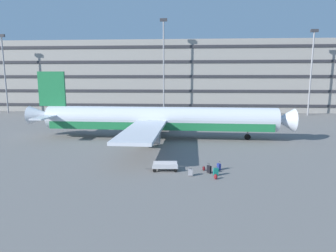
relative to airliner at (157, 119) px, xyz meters
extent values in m
plane|color=slate|center=(-3.08, -0.27, -2.97)|extent=(600.00, 600.00, 0.00)
cube|color=gray|center=(-3.08, 42.96, 6.82)|extent=(173.46, 16.30, 19.57)
cube|color=#2D2D33|center=(-3.08, 34.70, -1.01)|extent=(171.73, 0.24, 0.70)
cube|color=#2D2D33|center=(-3.08, 34.70, 2.90)|extent=(171.73, 0.24, 0.70)
cube|color=#2D2D33|center=(-3.08, 34.70, 6.82)|extent=(171.73, 0.24, 0.70)
cube|color=#2D2D33|center=(-3.08, 34.70, 10.73)|extent=(171.73, 0.24, 0.70)
cube|color=#2D2D33|center=(-3.08, 34.70, 14.65)|extent=(171.73, 0.24, 0.70)
cylinder|color=silver|center=(0.42, -0.01, 0.18)|extent=(35.30, 4.62, 3.57)
cube|color=#1E723F|center=(0.42, -0.01, -0.80)|extent=(33.89, 4.51, 1.14)
cone|color=silver|center=(18.99, -0.57, 0.18)|extent=(2.95, 3.47, 3.39)
cone|color=silver|center=(-18.42, 0.55, 0.45)|extent=(4.36, 2.98, 2.85)
cube|color=#1E723F|center=(-16.58, 0.50, 4.64)|extent=(4.29, 0.49, 5.35)
cube|color=silver|center=(-16.08, 3.87, 0.62)|extent=(1.96, 5.40, 0.20)
cube|color=silver|center=(-16.28, -2.90, 0.62)|extent=(1.96, 5.40, 0.20)
cube|color=silver|center=(-0.31, 9.19, -0.09)|extent=(4.84, 14.91, 0.36)
cube|color=silver|center=(-0.86, -9.15, -0.09)|extent=(4.84, 14.91, 0.36)
cylinder|color=#9E9EA3|center=(0.11, 6.51, -1.37)|extent=(2.61, 2.04, 1.96)
cylinder|color=#9E9EA3|center=(-0.28, -6.51, -1.37)|extent=(2.61, 2.04, 1.96)
cylinder|color=black|center=(13.79, -0.41, -2.52)|extent=(0.91, 0.38, 0.90)
cylinder|color=slate|center=(13.79, -0.41, -1.84)|extent=(0.20, 0.20, 1.36)
cylinder|color=black|center=(-0.94, 1.54, -2.52)|extent=(0.91, 0.38, 0.90)
cylinder|color=slate|center=(-0.94, 1.54, -1.84)|extent=(0.20, 0.20, 1.36)
cylinder|color=black|center=(-1.03, -1.49, -2.52)|extent=(0.91, 0.38, 0.90)
cylinder|color=slate|center=(-1.03, -1.49, -1.84)|extent=(0.20, 0.20, 1.36)
cylinder|color=gray|center=(-43.35, 30.23, 6.94)|extent=(0.36, 0.36, 19.80)
cube|color=#333338|center=(-43.35, 30.23, 17.19)|extent=(1.80, 0.50, 0.70)
cylinder|color=gray|center=(-1.22, 30.23, 8.63)|extent=(0.36, 0.36, 23.20)
cube|color=#333338|center=(-1.22, 30.23, 20.58)|extent=(1.80, 0.50, 0.70)
cylinder|color=gray|center=(35.40, 30.23, 7.18)|extent=(0.36, 0.36, 20.29)
cube|color=#333338|center=(35.40, 30.23, 17.68)|extent=(1.80, 0.50, 0.70)
cube|color=black|center=(6.71, -16.10, -2.56)|extent=(0.45, 0.51, 0.71)
cylinder|color=#333338|center=(6.58, -16.03, -2.10)|extent=(0.02, 0.02, 0.21)
cylinder|color=#333338|center=(6.74, -16.24, -2.10)|extent=(0.02, 0.02, 0.21)
cube|color=black|center=(6.66, -16.13, -1.99)|extent=(0.17, 0.23, 0.02)
cylinder|color=black|center=(6.67, -15.89, -2.94)|extent=(0.05, 0.05, 0.05)
cylinder|color=black|center=(6.89, -16.20, -2.94)|extent=(0.05, 0.05, 0.05)
cylinder|color=black|center=(6.53, -15.99, -2.94)|extent=(0.05, 0.05, 0.05)
cylinder|color=black|center=(6.76, -16.30, -2.94)|extent=(0.05, 0.05, 0.05)
cube|color=gray|center=(4.86, -17.00, -2.61)|extent=(0.44, 0.30, 0.61)
cylinder|color=#333338|center=(4.74, -17.08, -2.26)|extent=(0.02, 0.02, 0.08)
cylinder|color=#333338|center=(4.98, -17.09, -2.26)|extent=(0.02, 0.02, 0.08)
cube|color=black|center=(4.86, -17.08, -2.22)|extent=(0.24, 0.04, 0.02)
cylinder|color=black|center=(4.70, -16.88, -2.94)|extent=(0.02, 0.05, 0.05)
cylinder|color=black|center=(5.04, -16.91, -2.94)|extent=(0.02, 0.05, 0.05)
cylinder|color=black|center=(4.69, -17.10, -2.94)|extent=(0.02, 0.05, 0.05)
cylinder|color=black|center=(5.03, -17.12, -2.94)|extent=(0.02, 0.05, 0.05)
cube|color=navy|center=(7.79, -15.05, -2.61)|extent=(0.41, 0.47, 0.62)
cylinder|color=#333338|center=(7.91, -15.11, -2.19)|extent=(0.02, 0.02, 0.21)
cylinder|color=#333338|center=(7.81, -14.92, -2.19)|extent=(0.02, 0.02, 0.21)
cube|color=black|center=(7.86, -15.01, -2.09)|extent=(0.12, 0.20, 0.02)
cylinder|color=black|center=(7.76, -15.24, -2.94)|extent=(0.05, 0.04, 0.05)
cylinder|color=black|center=(7.62, -14.95, -2.94)|extent=(0.05, 0.04, 0.05)
cylinder|color=black|center=(7.95, -15.14, -2.94)|extent=(0.05, 0.04, 0.05)
cylinder|color=black|center=(7.81, -14.86, -2.94)|extent=(0.05, 0.04, 0.05)
cube|color=#147266|center=(7.29, -16.80, -2.56)|extent=(0.51, 0.32, 0.71)
cylinder|color=#333338|center=(7.18, -16.89, -2.14)|extent=(0.02, 0.02, 0.12)
cylinder|color=#333338|center=(7.44, -16.84, -2.14)|extent=(0.02, 0.02, 0.12)
cube|color=black|center=(7.31, -16.86, -2.08)|extent=(0.26, 0.08, 0.02)
cylinder|color=black|center=(7.09, -16.75, -2.94)|extent=(0.03, 0.05, 0.05)
cylinder|color=black|center=(7.46, -16.67, -2.94)|extent=(0.03, 0.05, 0.05)
cylinder|color=black|center=(7.13, -16.92, -2.94)|extent=(0.03, 0.05, 0.05)
cylinder|color=black|center=(7.50, -16.85, -2.94)|extent=(0.03, 0.05, 0.05)
ellipsoid|color=maroon|center=(7.18, -17.77, -2.72)|extent=(0.41, 0.35, 0.49)
ellipsoid|color=maroon|center=(7.14, -17.87, -2.79)|extent=(0.27, 0.18, 0.22)
torus|color=black|center=(7.19, -17.73, -2.47)|extent=(0.08, 0.04, 0.08)
cube|color=black|center=(7.30, -17.69, -2.72)|extent=(0.04, 0.03, 0.42)
cube|color=black|center=(7.12, -17.63, -2.72)|extent=(0.04, 0.03, 0.42)
ellipsoid|color=maroon|center=(6.26, -15.34, -2.74)|extent=(0.37, 0.38, 0.45)
ellipsoid|color=maroon|center=(6.32, -15.40, -2.81)|extent=(0.22, 0.23, 0.20)
torus|color=black|center=(6.24, -15.31, -2.51)|extent=(0.06, 0.07, 0.08)
cube|color=black|center=(6.25, -15.21, -2.74)|extent=(0.04, 0.04, 0.38)
cube|color=black|center=(6.13, -15.34, -2.74)|extent=(0.04, 0.04, 0.38)
cube|color=#B7B7BC|center=(2.34, -15.53, -2.55)|extent=(2.67, 1.46, 0.12)
cylinder|color=#4C4C51|center=(0.69, -15.63, -2.79)|extent=(0.70, 0.09, 0.05)
cube|color=#B7B7BC|center=(2.38, -16.15, -2.35)|extent=(2.47, 0.19, 0.40)
cube|color=#B7B7BC|center=(2.30, -14.91, -2.35)|extent=(2.47, 0.19, 0.40)
cylinder|color=black|center=(1.34, -16.15, -2.79)|extent=(0.37, 0.12, 0.36)
cylinder|color=black|center=(1.27, -15.04, -2.79)|extent=(0.37, 0.12, 0.36)
cylinder|color=black|center=(3.41, -16.02, -2.79)|extent=(0.37, 0.12, 0.36)
cylinder|color=black|center=(3.35, -14.92, -2.79)|extent=(0.37, 0.12, 0.36)
camera|label=1|loc=(4.27, -42.97, 6.22)|focal=30.26mm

